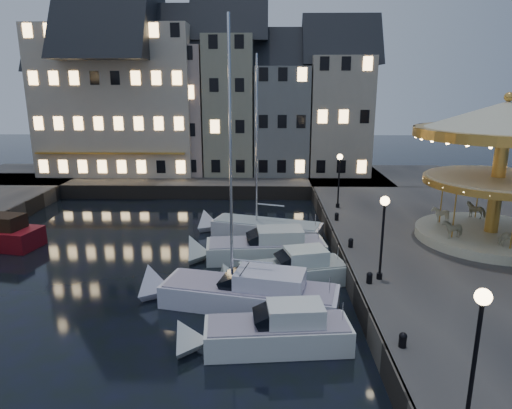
{
  "coord_description": "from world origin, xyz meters",
  "views": [
    {
      "loc": [
        1.61,
        -19.81,
        10.5
      ],
      "look_at": [
        1.0,
        8.0,
        3.2
      ],
      "focal_mm": 32.0,
      "sensor_mm": 36.0,
      "label": 1
    }
  ],
  "objects_px": {
    "bollard_b": "(369,277)",
    "motorboat_d": "(286,273)",
    "bollard_c": "(351,242)",
    "motorboat_c": "(241,293)",
    "motorboat_f": "(259,229)",
    "carousel": "(503,145)",
    "streetlamp_a": "(477,340)",
    "motorboat_e": "(259,249)",
    "streetlamp_b": "(383,226)",
    "bollard_d": "(337,216)",
    "motorboat_b": "(267,334)",
    "streetlamp_c": "(339,173)",
    "bollard_a": "(403,339)"
  },
  "relations": [
    {
      "from": "bollard_b",
      "to": "motorboat_d",
      "type": "distance_m",
      "value": 4.78
    },
    {
      "from": "bollard_c",
      "to": "motorboat_c",
      "type": "xyz_separation_m",
      "value": [
        -6.15,
        -4.95,
        -0.92
      ]
    },
    {
      "from": "motorboat_f",
      "to": "carousel",
      "type": "distance_m",
      "value": 16.26
    },
    {
      "from": "streetlamp_a",
      "to": "motorboat_e",
      "type": "height_order",
      "value": "streetlamp_a"
    },
    {
      "from": "streetlamp_a",
      "to": "streetlamp_b",
      "type": "bearing_deg",
      "value": 90.0
    },
    {
      "from": "bollard_c",
      "to": "bollard_d",
      "type": "height_order",
      "value": "same"
    },
    {
      "from": "motorboat_f",
      "to": "streetlamp_b",
      "type": "bearing_deg",
      "value": -59.51
    },
    {
      "from": "streetlamp_a",
      "to": "motorboat_b",
      "type": "height_order",
      "value": "streetlamp_a"
    },
    {
      "from": "streetlamp_a",
      "to": "motorboat_f",
      "type": "height_order",
      "value": "motorboat_f"
    },
    {
      "from": "motorboat_d",
      "to": "carousel",
      "type": "height_order",
      "value": "carousel"
    },
    {
      "from": "motorboat_c",
      "to": "motorboat_e",
      "type": "xyz_separation_m",
      "value": [
        0.78,
        6.28,
        -0.04
      ]
    },
    {
      "from": "streetlamp_b",
      "to": "motorboat_e",
      "type": "bearing_deg",
      "value": 135.66
    },
    {
      "from": "streetlamp_c",
      "to": "motorboat_f",
      "type": "distance_m",
      "value": 7.69
    },
    {
      "from": "bollard_d",
      "to": "motorboat_e",
      "type": "relative_size",
      "value": 0.07
    },
    {
      "from": "motorboat_b",
      "to": "carousel",
      "type": "distance_m",
      "value": 18.23
    },
    {
      "from": "bollard_d",
      "to": "motorboat_e",
      "type": "bearing_deg",
      "value": -142.2
    },
    {
      "from": "streetlamp_a",
      "to": "motorboat_f",
      "type": "bearing_deg",
      "value": 106.62
    },
    {
      "from": "bollard_a",
      "to": "bollard_d",
      "type": "xyz_separation_m",
      "value": [
        0.0,
        16.0,
        0.0
      ]
    },
    {
      "from": "motorboat_b",
      "to": "bollard_d",
      "type": "bearing_deg",
      "value": 70.92
    },
    {
      "from": "motorboat_d",
      "to": "bollard_d",
      "type": "bearing_deg",
      "value": 63.82
    },
    {
      "from": "bollard_a",
      "to": "motorboat_f",
      "type": "xyz_separation_m",
      "value": [
        -5.45,
        16.28,
        -1.07
      ]
    },
    {
      "from": "bollard_b",
      "to": "bollard_d",
      "type": "xyz_separation_m",
      "value": [
        0.0,
        10.5,
        0.0
      ]
    },
    {
      "from": "bollard_c",
      "to": "motorboat_c",
      "type": "bearing_deg",
      "value": -141.17
    },
    {
      "from": "motorboat_c",
      "to": "motorboat_f",
      "type": "bearing_deg",
      "value": 86.29
    },
    {
      "from": "streetlamp_a",
      "to": "bollard_d",
      "type": "distance_m",
      "value": 20.15
    },
    {
      "from": "streetlamp_c",
      "to": "bollard_b",
      "type": "distance_m",
      "value": 14.22
    },
    {
      "from": "motorboat_c",
      "to": "motorboat_f",
      "type": "xyz_separation_m",
      "value": [
        0.7,
        10.72,
        -0.15
      ]
    },
    {
      "from": "streetlamp_b",
      "to": "motorboat_e",
      "type": "distance_m",
      "value": 9.0
    },
    {
      "from": "bollard_d",
      "to": "bollard_b",
      "type": "bearing_deg",
      "value": -90.0
    },
    {
      "from": "streetlamp_c",
      "to": "motorboat_c",
      "type": "bearing_deg",
      "value": -115.81
    },
    {
      "from": "bollard_a",
      "to": "bollard_c",
      "type": "xyz_separation_m",
      "value": [
        0.0,
        10.5,
        0.0
      ]
    },
    {
      "from": "motorboat_d",
      "to": "bollard_b",
      "type": "bearing_deg",
      "value": -34.31
    },
    {
      "from": "streetlamp_c",
      "to": "motorboat_d",
      "type": "distance_m",
      "value": 12.67
    },
    {
      "from": "bollard_a",
      "to": "motorboat_f",
      "type": "height_order",
      "value": "motorboat_f"
    },
    {
      "from": "bollard_a",
      "to": "motorboat_d",
      "type": "height_order",
      "value": "motorboat_d"
    },
    {
      "from": "streetlamp_a",
      "to": "bollard_c",
      "type": "height_order",
      "value": "streetlamp_a"
    },
    {
      "from": "bollard_a",
      "to": "motorboat_e",
      "type": "xyz_separation_m",
      "value": [
        -5.37,
        11.83,
        -0.96
      ]
    },
    {
      "from": "bollard_d",
      "to": "motorboat_d",
      "type": "xyz_separation_m",
      "value": [
        -3.86,
        -7.86,
        -0.97
      ]
    },
    {
      "from": "streetlamp_b",
      "to": "motorboat_b",
      "type": "height_order",
      "value": "streetlamp_b"
    },
    {
      "from": "streetlamp_b",
      "to": "carousel",
      "type": "height_order",
      "value": "carousel"
    },
    {
      "from": "streetlamp_b",
      "to": "streetlamp_c",
      "type": "distance_m",
      "value": 13.5
    },
    {
      "from": "streetlamp_a",
      "to": "streetlamp_c",
      "type": "height_order",
      "value": "same"
    },
    {
      "from": "bollard_a",
      "to": "bollard_b",
      "type": "height_order",
      "value": "same"
    },
    {
      "from": "motorboat_b",
      "to": "motorboat_e",
      "type": "bearing_deg",
      "value": 92.73
    },
    {
      "from": "streetlamp_c",
      "to": "motorboat_f",
      "type": "relative_size",
      "value": 0.36
    },
    {
      "from": "motorboat_d",
      "to": "motorboat_f",
      "type": "relative_size",
      "value": 0.58
    },
    {
      "from": "motorboat_e",
      "to": "motorboat_d",
      "type": "bearing_deg",
      "value": -67.85
    },
    {
      "from": "streetlamp_a",
      "to": "bollard_b",
      "type": "xyz_separation_m",
      "value": [
        -0.6,
        9.5,
        -2.41
      ]
    },
    {
      "from": "streetlamp_c",
      "to": "motorboat_e",
      "type": "height_order",
      "value": "streetlamp_c"
    },
    {
      "from": "bollard_c",
      "to": "motorboat_f",
      "type": "xyz_separation_m",
      "value": [
        -5.45,
        5.78,
        -1.07
      ]
    }
  ]
}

